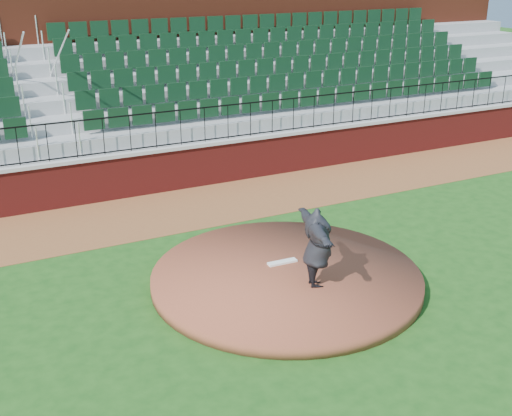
% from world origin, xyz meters
% --- Properties ---
extents(ground, '(90.00, 90.00, 0.00)m').
position_xyz_m(ground, '(0.00, 0.00, 0.00)').
color(ground, '#194814').
rests_on(ground, ground).
extents(warning_track, '(34.00, 3.20, 0.01)m').
position_xyz_m(warning_track, '(0.00, 5.40, 0.01)').
color(warning_track, brown).
rests_on(warning_track, ground).
extents(field_wall, '(34.00, 0.35, 1.20)m').
position_xyz_m(field_wall, '(0.00, 7.00, 0.60)').
color(field_wall, maroon).
rests_on(field_wall, ground).
extents(wall_cap, '(34.00, 0.45, 0.10)m').
position_xyz_m(wall_cap, '(0.00, 7.00, 1.25)').
color(wall_cap, '#B7B7B7').
rests_on(wall_cap, field_wall).
extents(wall_railing, '(34.00, 0.05, 1.00)m').
position_xyz_m(wall_railing, '(0.00, 7.00, 1.80)').
color(wall_railing, black).
rests_on(wall_railing, wall_cap).
extents(seating_stands, '(34.00, 5.10, 4.60)m').
position_xyz_m(seating_stands, '(0.00, 9.72, 2.30)').
color(seating_stands, gray).
rests_on(seating_stands, ground).
extents(concourse_wall, '(34.00, 0.50, 5.50)m').
position_xyz_m(concourse_wall, '(0.00, 12.52, 2.75)').
color(concourse_wall, maroon).
rests_on(concourse_wall, ground).
extents(pitchers_mound, '(5.56, 5.56, 0.25)m').
position_xyz_m(pitchers_mound, '(0.12, 0.35, 0.12)').
color(pitchers_mound, brown).
rests_on(pitchers_mound, ground).
extents(pitching_rubber, '(0.65, 0.19, 0.04)m').
position_xyz_m(pitching_rubber, '(0.26, 0.77, 0.27)').
color(pitching_rubber, white).
rests_on(pitching_rubber, pitchers_mound).
extents(pitcher, '(1.07, 2.09, 1.64)m').
position_xyz_m(pitcher, '(0.37, -0.41, 1.07)').
color(pitcher, black).
rests_on(pitcher, pitchers_mound).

